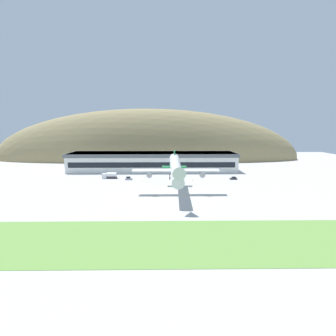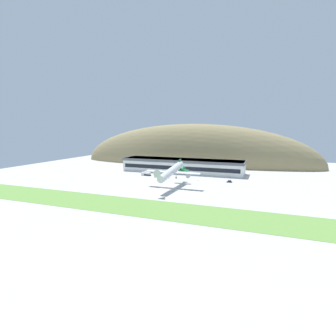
# 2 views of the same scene
# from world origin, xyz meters

# --- Properties ---
(ground_plane) EXTENTS (344.77, 344.77, 0.00)m
(ground_plane) POSITION_xyz_m (0.00, 0.00, 0.00)
(ground_plane) COLOR #B7B5AF
(grass_strip_foreground) EXTENTS (310.29, 26.73, 0.08)m
(grass_strip_foreground) POSITION_xyz_m (0.00, -48.67, 0.04)
(grass_strip_foreground) COLOR #669342
(grass_strip_foreground) RESTS_ON ground_plane
(hill_backdrop) EXTENTS (256.05, 51.60, 84.48)m
(hill_backdrop) POSITION_xyz_m (-14.36, 110.37, 0.00)
(hill_backdrop) COLOR #8E7F56
(hill_backdrop) RESTS_ON ground_plane
(terminal_building) EXTENTS (104.93, 23.06, 11.49)m
(terminal_building) POSITION_xyz_m (-7.11, 55.12, 6.50)
(terminal_building) COLOR white
(terminal_building) RESTS_ON ground_plane
(cargo_airplane) EXTENTS (36.05, 47.62, 10.85)m
(cargo_airplane) POSITION_xyz_m (5.01, -4.18, 10.77)
(cargo_airplane) COLOR silver
(service_car_0) EXTENTS (3.78, 2.00, 1.46)m
(service_car_0) POSITION_xyz_m (37.05, 25.86, 0.60)
(service_car_0) COLOR #333338
(service_car_0) RESTS_ON ground_plane
(service_car_1) EXTENTS (3.89, 2.06, 1.66)m
(service_car_1) POSITION_xyz_m (-18.56, 25.71, 0.68)
(service_car_1) COLOR #999EA3
(service_car_1) RESTS_ON ground_plane
(fuel_truck) EXTENTS (7.93, 2.68, 3.33)m
(fuel_truck) POSITION_xyz_m (-29.29, 29.56, 1.57)
(fuel_truck) COLOR silver
(fuel_truck) RESTS_ON ground_plane
(traffic_cone_0) EXTENTS (0.52, 0.52, 0.58)m
(traffic_cone_0) POSITION_xyz_m (-10.93, 22.11, 0.28)
(traffic_cone_0) COLOR orange
(traffic_cone_0) RESTS_ON ground_plane
(traffic_cone_1) EXTENTS (0.52, 0.52, 0.58)m
(traffic_cone_1) POSITION_xyz_m (14.95, 23.53, 0.28)
(traffic_cone_1) COLOR orange
(traffic_cone_1) RESTS_ON ground_plane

